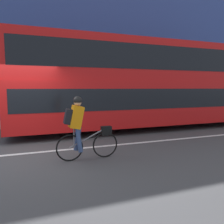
% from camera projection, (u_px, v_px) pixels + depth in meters
% --- Properties ---
extents(ground_plane, '(80.00, 80.00, 0.00)m').
position_uv_depth(ground_plane, '(17.00, 155.00, 5.84)').
color(ground_plane, '#424244').
extents(road_center_line, '(50.00, 0.14, 0.01)m').
position_uv_depth(road_center_line, '(17.00, 154.00, 5.92)').
color(road_center_line, silver).
rests_on(road_center_line, ground_plane).
extents(sidewalk_curb, '(60.00, 2.08, 0.12)m').
position_uv_depth(sidewalk_curb, '(24.00, 123.00, 10.80)').
color(sidewalk_curb, '#A8A399').
rests_on(sidewalk_curb, ground_plane).
extents(building_facade, '(60.00, 0.30, 8.32)m').
position_uv_depth(building_facade, '(22.00, 43.00, 11.46)').
color(building_facade, '#33478C').
rests_on(building_facade, ground_plane).
extents(bus, '(11.27, 2.50, 3.71)m').
position_uv_depth(bus, '(145.00, 82.00, 9.59)').
color(bus, black).
rests_on(bus, ground_plane).
extents(cyclist_on_bike, '(1.58, 0.32, 1.60)m').
position_uv_depth(cyclist_on_bike, '(81.00, 126.00, 5.37)').
color(cyclist_on_bike, black).
rests_on(cyclist_on_bike, ground_plane).
extents(trash_bin, '(0.51, 0.51, 0.99)m').
position_uv_depth(trash_bin, '(157.00, 108.00, 13.16)').
color(trash_bin, '#194C23').
rests_on(trash_bin, sidewalk_curb).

